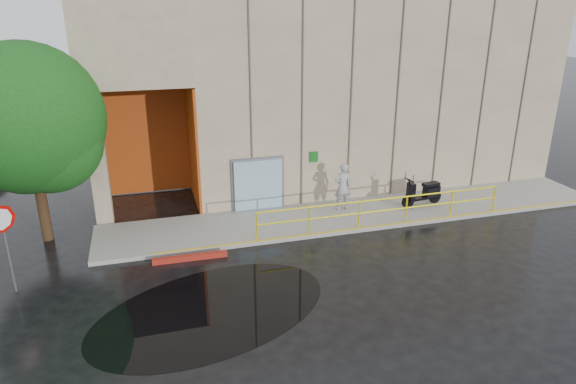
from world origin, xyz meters
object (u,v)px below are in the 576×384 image
person (343,187)px  stop_sign (3,230)px  scooter (423,186)px  tree_near (33,124)px  red_curb (190,258)px

person → stop_sign: bearing=9.9°
scooter → tree_near: tree_near is taller
person → stop_sign: 11.64m
stop_sign → red_curb: size_ratio=1.12×
scooter → tree_near: 14.37m
stop_sign → red_curb: 5.41m
red_curb → tree_near: size_ratio=0.35×
stop_sign → red_curb: bearing=-10.4°
red_curb → tree_near: bearing=147.1°
stop_sign → scooter: bearing=-7.3°
scooter → red_curb: 9.70m
tree_near → person: bearing=-3.2°
person → stop_sign: stop_sign is taller
red_curb → person: bearing=20.5°
person → red_curb: person is taller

